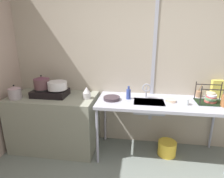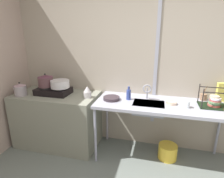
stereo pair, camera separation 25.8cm
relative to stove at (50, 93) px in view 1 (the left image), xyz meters
The scene contains 20 objects.
wall_back 1.60m from the stove, 14.69° to the left, with size 5.11×0.10×2.73m, color #A99E8E.
wall_metal_strip 1.65m from the stove, 12.38° to the left, with size 0.05×0.01×2.19m, color #A1A3B3.
counter_concrete 0.48m from the stove, ahead, with size 1.28×0.68×0.85m, color gray.
counter_sink 1.61m from the stove, ahead, with size 1.76×0.68×0.85m.
stove is the anchor object (origin of this frame).
pot_on_left_burner 0.19m from the stove, behind, with size 0.23×0.23×0.20m.
pot_on_right_burner 0.17m from the stove, ahead, with size 0.28×0.28×0.11m.
pot_beside_stove 0.48m from the stove, 157.61° to the right, with size 0.18×0.18×0.21m.
percolator 0.57m from the stove, ahead, with size 0.11×0.11×0.17m.
sink_basin 1.45m from the stove, ahead, with size 0.41×0.29×0.14m, color #A1A3B3.
faucet 1.42m from the stove, ahead, with size 0.12×0.07×0.22m.
frying_pan 0.93m from the stove, ahead, with size 0.23×0.23×0.04m, color #372C33.
dish_rack 2.26m from the stove, ahead, with size 0.35×0.26×0.26m.
cup_by_rack 1.92m from the stove, ahead, with size 0.07×0.07×0.09m, color white.
small_bowl_on_drainboard 1.74m from the stove, ahead, with size 0.14×0.14×0.04m, color beige.
bottle_by_sink 1.16m from the stove, ahead, with size 0.06×0.06×0.19m.
bottle_by_rack 2.38m from the stove, ahead, with size 0.08×0.08×0.21m.
cereal_box 2.43m from the stove, ahead, with size 0.16×0.06×0.26m, color #E1D155.
utensil_jar 2.20m from the stove, ahead, with size 0.09×0.09×0.21m.
bucket_on_floor 1.93m from the stove, ahead, with size 0.27×0.27×0.21m, color yellow.
Camera 1 is at (-0.20, -1.01, 1.75)m, focal length 29.55 mm.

